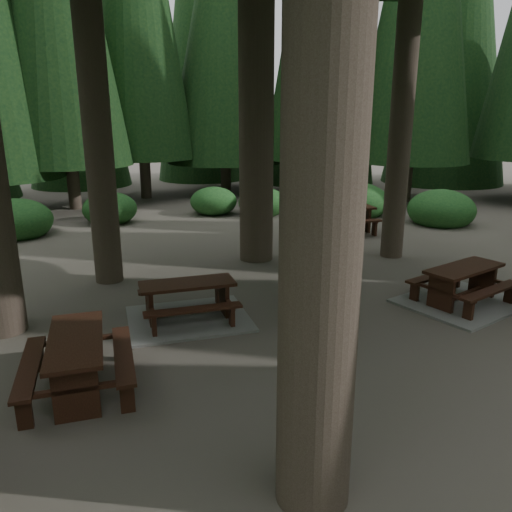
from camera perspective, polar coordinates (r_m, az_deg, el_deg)
ground at (r=9.31m, az=5.18°, el=-8.53°), size 80.00×80.00×0.00m
picnic_table_a at (r=11.31m, az=22.47°, el=-3.72°), size 2.50×2.12×0.81m
picnic_table_b at (r=7.65m, az=-19.79°, el=-10.68°), size 2.14×2.34×0.82m
picnic_table_c at (r=9.73m, az=-7.75°, el=-5.84°), size 2.83×2.61×0.77m
picnic_table_d at (r=16.90m, az=10.01°, el=4.57°), size 2.48×2.29×0.87m
shrub_ring at (r=10.11m, az=5.10°, el=-4.05°), size 23.86×24.64×1.49m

